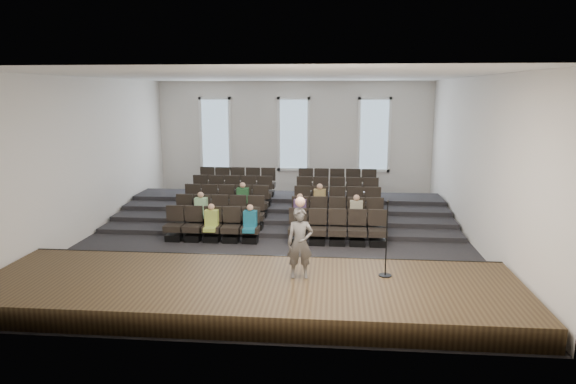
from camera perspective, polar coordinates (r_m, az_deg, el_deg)
The scene contains 14 objects.
ground at distance 16.34m, azimuth -1.34°, elevation -5.08°, with size 14.00×14.00×0.00m, color black.
ceiling at distance 15.69m, azimuth -1.42°, elevation 12.77°, with size 12.00×14.00×0.02m, color white.
wall_back at distance 22.77m, azimuth 0.65°, elevation 5.94°, with size 12.00×0.04×5.00m, color silver.
wall_front at distance 8.99m, azimuth -6.50°, elevation -2.21°, with size 12.00×0.04×5.00m, color silver.
wall_left at distance 17.55m, azimuth -21.34°, elevation 3.63°, with size 0.04×14.00×5.00m, color silver.
wall_right at distance 16.27m, azimuth 20.21°, elevation 3.17°, with size 0.04×14.00×5.00m, color silver.
stage at distance 11.48m, azimuth -4.29°, elevation -10.97°, with size 11.80×3.60×0.50m, color #42321C.
stage_lip at distance 13.11m, azimuth -3.01°, elevation -8.08°, with size 11.80×0.06×0.52m, color black.
risers at distance 19.34m, azimuth -0.28°, elevation -1.91°, with size 11.80×4.80×0.60m.
seating_rows at distance 17.65m, azimuth -0.78°, elevation -1.57°, with size 6.80×4.70×1.67m.
windows at distance 22.68m, azimuth 0.63°, elevation 6.43°, with size 8.44×0.10×3.24m.
audience at distance 16.59m, azimuth -2.12°, elevation -1.87°, with size 5.45×2.64×1.10m.
speaker at distance 11.31m, azimuth 1.35°, elevation -5.70°, with size 0.57×0.38×1.58m, color #545250.
mic_stand at distance 11.68m, azimuth 10.83°, elevation -6.76°, with size 0.29×0.29×1.74m.
Camera 1 is at (1.80, -15.58, 4.57)m, focal length 32.00 mm.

